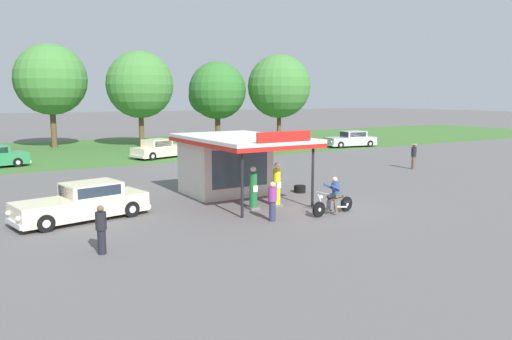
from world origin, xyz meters
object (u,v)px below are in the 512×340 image
at_px(featured_classic_sedan, 83,203).
at_px(parked_car_back_row_far_left, 238,148).
at_px(bystander_strolling_foreground, 414,155).
at_px(bystander_admiring_sedan, 101,229).
at_px(parked_car_back_row_left, 351,140).
at_px(bystander_standing_back_lot, 272,201).
at_px(parked_car_back_row_right, 284,141).
at_px(spare_tire_stack, 300,189).
at_px(gas_pump_nearside, 253,190).
at_px(gas_pump_offside, 277,186).
at_px(motorcycle_with_rider, 334,199).
at_px(parked_car_back_row_centre_left, 161,149).

distance_m(featured_classic_sedan, parked_car_back_row_far_left, 22.38).
distance_m(parked_car_back_row_far_left, bystander_strolling_foreground, 14.46).
distance_m(featured_classic_sedan, bystander_admiring_sedan, 4.85).
xyz_separation_m(parked_car_back_row_far_left, parked_car_back_row_left, (13.36, 0.96, 0.05)).
xyz_separation_m(featured_classic_sedan, bystander_standing_back_lot, (6.35, -4.09, 0.15)).
relative_size(parked_car_back_row_right, bystander_standing_back_lot, 3.20).
relative_size(parked_car_back_row_far_left, bystander_standing_back_lot, 3.46).
bearing_deg(bystander_strolling_foreground, featured_classic_sedan, -172.53).
relative_size(bystander_strolling_foreground, spare_tire_stack, 2.90).
bearing_deg(bystander_strolling_foreground, parked_car_back_row_left, 63.87).
height_order(gas_pump_nearside, bystander_standing_back_lot, gas_pump_nearside).
relative_size(gas_pump_nearside, spare_tire_stack, 3.17).
xyz_separation_m(gas_pump_nearside, parked_car_back_row_far_left, (9.06, 17.71, -0.21)).
xyz_separation_m(parked_car_back_row_far_left, parked_car_back_row_right, (7.03, 3.37, 0.06)).
distance_m(parked_car_back_row_far_left, parked_car_back_row_left, 13.40).
bearing_deg(parked_car_back_row_left, gas_pump_nearside, -140.22).
distance_m(parked_car_back_row_left, parked_car_back_row_right, 6.78).
height_order(gas_pump_offside, parked_car_back_row_right, gas_pump_offside).
relative_size(bystander_admiring_sedan, bystander_standing_back_lot, 0.99).
bearing_deg(parked_car_back_row_far_left, featured_classic_sedan, -135.06).
bearing_deg(spare_tire_stack, bystander_strolling_foreground, 13.38).
height_order(featured_classic_sedan, bystander_strolling_foreground, bystander_strolling_foreground).
relative_size(parked_car_back_row_far_left, spare_tire_stack, 9.12).
xyz_separation_m(bystander_admiring_sedan, spare_tire_stack, (11.32, 5.00, -0.64)).
height_order(parked_car_back_row_left, bystander_admiring_sedan, bystander_admiring_sedan).
relative_size(gas_pump_nearside, bystander_strolling_foreground, 1.09).
bearing_deg(featured_classic_sedan, gas_pump_nearside, -15.65).
bearing_deg(gas_pump_offside, featured_classic_sedan, 166.65).
bearing_deg(bystander_admiring_sedan, bystander_standing_back_lot, 6.10).
distance_m(motorcycle_with_rider, parked_car_back_row_right, 27.26).
distance_m(gas_pump_nearside, parked_car_back_row_far_left, 19.89).
height_order(parked_car_back_row_centre_left, bystander_admiring_sedan, bystander_admiring_sedan).
height_order(motorcycle_with_rider, featured_classic_sedan, motorcycle_with_rider).
bearing_deg(gas_pump_nearside, featured_classic_sedan, 164.35).
height_order(motorcycle_with_rider, bystander_standing_back_lot, bystander_standing_back_lot).
height_order(featured_classic_sedan, spare_tire_stack, featured_classic_sedan).
relative_size(gas_pump_offside, spare_tire_stack, 3.30).
height_order(parked_car_back_row_centre_left, bystander_standing_back_lot, bystander_standing_back_lot).
distance_m(gas_pump_offside, bystander_standing_back_lot, 2.74).
relative_size(featured_classic_sedan, parked_car_back_row_left, 1.03).
relative_size(gas_pump_nearside, featured_classic_sedan, 0.35).
bearing_deg(bystander_strolling_foreground, bystander_standing_back_lot, -156.38).
bearing_deg(motorcycle_with_rider, gas_pump_nearside, 134.14).
bearing_deg(gas_pump_offside, parked_car_back_row_right, 54.83).
height_order(gas_pump_nearside, featured_classic_sedan, gas_pump_nearside).
bearing_deg(spare_tire_stack, featured_classic_sedan, -179.04).
relative_size(parked_car_back_row_left, bystander_standing_back_lot, 3.35).
relative_size(featured_classic_sedan, bystander_standing_back_lot, 3.47).
bearing_deg(motorcycle_with_rider, bystander_admiring_sedan, -177.60).
height_order(featured_classic_sedan, bystander_standing_back_lot, bystander_standing_back_lot).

